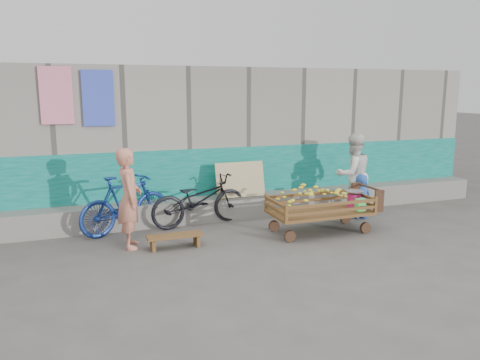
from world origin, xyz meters
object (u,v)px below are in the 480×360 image
object	(u,v)px
bench	(175,238)
child	(361,196)
banana_cart	(319,202)
bicycle_blue	(125,204)
vendor_man	(129,198)
woman	(353,174)
bicycle_dark	(199,200)

from	to	relation	value
bench	child	bearing A→B (deg)	8.02
child	bench	bearing A→B (deg)	10.28
banana_cart	bicycle_blue	world-z (taller)	bicycle_blue
vendor_man	child	xyz separation A→B (m)	(4.58, 0.25, -0.37)
woman	child	bearing A→B (deg)	87.62
bicycle_dark	bicycle_blue	distance (m)	1.37
vendor_man	woman	world-z (taller)	woman
bench	bicycle_blue	xyz separation A→B (m)	(-0.65, 1.15, 0.36)
vendor_man	banana_cart	bearing A→B (deg)	-90.97
vendor_man	child	bearing A→B (deg)	-82.08
banana_cart	child	xyz separation A→B (m)	(1.29, 0.58, -0.12)
banana_cart	bench	distance (m)	2.65
child	bicycle_dark	distance (m)	3.25
bicycle_blue	bicycle_dark	bearing A→B (deg)	-112.27
woman	bicycle_blue	xyz separation A→B (m)	(-4.56, 0.27, -0.31)
vendor_man	bench	bearing A→B (deg)	-109.60
banana_cart	bicycle_dark	distance (m)	2.24
woman	vendor_man	bearing A→B (deg)	4.76
woman	child	distance (m)	0.51
bicycle_dark	bicycle_blue	size ratio (longest dim) A/B	1.08
vendor_man	bicycle_dark	world-z (taller)	vendor_man
bench	child	distance (m)	3.96
bench	bicycle_blue	size ratio (longest dim) A/B	0.52
woman	bicycle_dark	bearing A→B (deg)	-7.25
bench	bicycle_dark	size ratio (longest dim) A/B	0.48
woman	bicycle_dark	xyz separation A→B (m)	(-3.19, 0.27, -0.34)
child	bicycle_dark	world-z (taller)	bicycle_dark
vendor_man	child	distance (m)	4.60
woman	bicycle_dark	size ratio (longest dim) A/B	0.88
woman	bicycle_blue	distance (m)	4.58
banana_cart	bicycle_blue	size ratio (longest dim) A/B	1.12
woman	bicycle_blue	size ratio (longest dim) A/B	0.95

